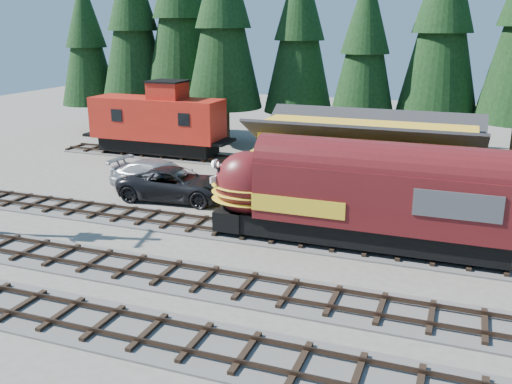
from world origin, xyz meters
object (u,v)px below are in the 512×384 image
(depot, at_px, (365,157))
(caboose, at_px, (158,122))
(pickup_truck_a, at_px, (176,184))
(pickup_truck_b, at_px, (161,177))
(locomotive, at_px, (348,200))

(depot, xyz_separation_m, caboose, (-17.83, 7.50, -0.21))
(depot, distance_m, caboose, 19.34)
(depot, relative_size, caboose, 1.19)
(caboose, bearing_deg, pickup_truck_a, -55.20)
(caboose, xyz_separation_m, pickup_truck_b, (5.45, -9.19, -1.75))
(depot, height_order, caboose, caboose)
(locomotive, bearing_deg, pickup_truck_b, 159.45)
(pickup_truck_a, distance_m, pickup_truck_b, 1.86)
(depot, height_order, locomotive, depot)
(depot, relative_size, pickup_truck_b, 1.86)
(locomotive, bearing_deg, pickup_truck_a, 161.03)
(depot, relative_size, locomotive, 0.89)
(pickup_truck_b, bearing_deg, locomotive, -104.77)
(caboose, distance_m, pickup_truck_b, 10.83)
(locomotive, bearing_deg, depot, 93.91)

